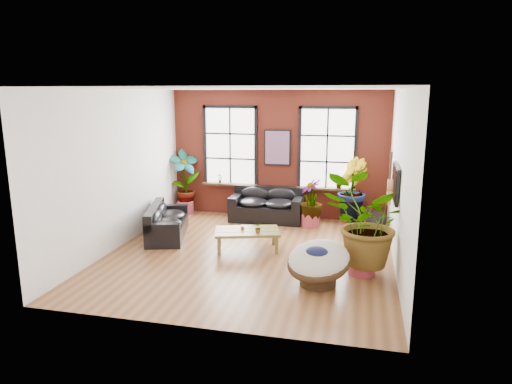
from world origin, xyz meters
TOP-DOWN VIEW (x-y plane):
  - room at (0.00, 0.15)m, footprint 6.04×6.54m
  - sofa_back at (-0.19, 2.76)m, footprint 1.95×0.97m
  - sofa_left at (-2.29, 0.76)m, footprint 1.31×2.08m
  - coffee_table at (-0.13, 0.27)m, footprint 1.57×1.17m
  - papasan_chair at (1.59, -1.29)m, footprint 1.45×1.46m
  - poster at (0.00, 3.18)m, footprint 0.74×0.06m
  - tv_wall_unit at (2.93, 0.60)m, footprint 0.13×1.86m
  - media_box at (2.56, 2.20)m, footprint 0.71×0.62m
  - pot_back_left at (-2.64, 2.92)m, footprint 0.65×0.65m
  - pot_back_right at (2.06, 2.75)m, footprint 0.48×0.48m
  - pot_right_wall at (2.36, -0.59)m, footprint 0.55×0.55m
  - pot_mid at (1.03, 2.42)m, footprint 0.57×0.57m
  - floor_plant_back_left at (-2.65, 2.94)m, footprint 1.09×1.03m
  - floor_plant_back_right at (2.03, 2.75)m, footprint 0.91×1.04m
  - floor_plant_right_wall at (2.37, -0.59)m, footprint 1.81×1.65m
  - floor_plant_mid at (1.03, 2.43)m, footprint 0.82×0.82m
  - table_plant at (0.15, 0.15)m, footprint 0.22×0.19m
  - sill_plant_left at (-1.65, 3.13)m, footprint 0.17×0.17m
  - sill_plant_right at (1.70, 3.13)m, footprint 0.19×0.19m

SIDE VIEW (x-z plane):
  - pot_back_right at x=2.06m, z-range 0.00..0.34m
  - pot_mid at x=1.03m, z-range 0.00..0.35m
  - pot_back_left at x=-2.64m, z-range 0.00..0.36m
  - pot_right_wall at x=2.36m, z-range 0.00..0.37m
  - media_box at x=2.56m, z-range 0.00..0.52m
  - sofa_left at x=-2.29m, z-range -0.04..0.73m
  - coffee_table at x=-0.13m, z-range 0.13..0.67m
  - sofa_back at x=-0.19m, z-range -0.04..0.85m
  - papasan_chair at x=1.59m, z-range 0.01..0.87m
  - table_plant at x=0.15m, z-range 0.45..0.68m
  - floor_plant_mid at x=1.03m, z-range 0.14..1.25m
  - floor_plant_back_right at x=2.03m, z-range 0.15..1.78m
  - floor_plant_back_left at x=-2.65m, z-range 0.15..1.87m
  - floor_plant_right_wall at x=2.37m, z-range 0.16..1.89m
  - sill_plant_left at x=-1.65m, z-range 0.90..1.17m
  - sill_plant_right at x=1.70m, z-range 0.90..1.17m
  - tv_wall_unit at x=2.93m, z-range 0.94..2.14m
  - room at x=0.00m, z-range -0.02..3.52m
  - poster at x=0.00m, z-range 1.46..2.44m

